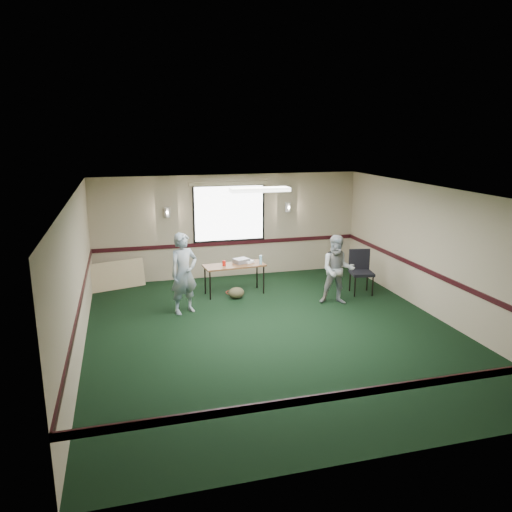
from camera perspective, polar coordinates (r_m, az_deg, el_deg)
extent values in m
plane|color=black|center=(9.77, 2.01, -8.65)|extent=(8.00, 8.00, 0.00)
plane|color=tan|center=(13.11, -3.09, 3.42)|extent=(7.00, 0.00, 7.00)
plane|color=tan|center=(5.86, 13.92, -10.85)|extent=(7.00, 0.00, 7.00)
plane|color=tan|center=(8.98, -19.80, -2.45)|extent=(0.00, 8.00, 8.00)
plane|color=tan|center=(10.87, 20.00, 0.33)|extent=(0.00, 8.00, 8.00)
plane|color=white|center=(9.08, 2.16, 7.27)|extent=(8.00, 8.00, 0.00)
cube|color=black|center=(13.19, -3.05, 1.48)|extent=(7.00, 0.03, 0.10)
cube|color=black|center=(6.07, 13.60, -14.66)|extent=(7.00, 0.03, 0.10)
cube|color=black|center=(9.11, -19.47, -5.16)|extent=(0.03, 8.00, 0.10)
cube|color=black|center=(10.97, 19.74, -1.96)|extent=(0.03, 8.00, 0.10)
cube|color=black|center=(13.03, -3.08, 4.91)|extent=(1.90, 0.01, 1.50)
cube|color=white|center=(13.03, -3.08, 4.91)|extent=(1.80, 0.02, 1.40)
cube|color=tan|center=(12.92, -3.13, 8.28)|extent=(2.05, 0.08, 0.10)
cylinder|color=silver|center=(12.75, -10.13, 4.96)|extent=(0.16, 0.16, 0.25)
cylinder|color=silver|center=(13.40, 3.68, 5.59)|extent=(0.16, 0.16, 0.25)
cube|color=white|center=(10.04, 0.45, 7.59)|extent=(1.20, 0.32, 0.08)
cube|color=#502F16|center=(11.77, -2.50, -1.09)|extent=(1.48, 0.70, 0.04)
cylinder|color=black|center=(11.48, -5.26, -3.39)|extent=(0.03, 0.03, 0.68)
cylinder|color=black|center=(11.87, 0.89, -2.74)|extent=(0.03, 0.03, 0.68)
cylinder|color=black|center=(11.90, -5.84, -2.77)|extent=(0.03, 0.03, 0.68)
cylinder|color=black|center=(12.28, 0.11, -2.16)|extent=(0.03, 0.03, 0.68)
cube|color=gray|center=(11.89, -1.70, -0.56)|extent=(0.41, 0.38, 0.11)
cube|color=white|center=(11.92, -0.84, -0.64)|extent=(0.28, 0.26, 0.06)
cylinder|color=red|center=(11.67, -3.67, -0.83)|extent=(0.08, 0.08, 0.12)
cylinder|color=#90D2EC|center=(11.76, 0.54, -0.44)|extent=(0.07, 0.07, 0.22)
ellipsoid|color=#454427|center=(11.59, -2.27, -4.24)|extent=(0.39, 0.30, 0.27)
torus|color=red|center=(12.03, -2.69, -4.18)|extent=(0.42, 0.42, 0.02)
cube|color=tan|center=(12.68, -15.61, -2.13)|extent=(1.36, 0.57, 0.70)
cube|color=black|center=(12.08, 11.99, -1.94)|extent=(0.58, 0.58, 0.07)
cube|color=black|center=(12.24, 11.72, -0.36)|extent=(0.51, 0.14, 0.50)
cylinder|color=black|center=(11.90, 11.24, -3.49)|extent=(0.03, 0.03, 0.47)
cylinder|color=black|center=(12.03, 13.19, -3.41)|extent=(0.03, 0.03, 0.47)
cylinder|color=black|center=(12.29, 10.69, -2.90)|extent=(0.03, 0.03, 0.47)
cylinder|color=black|center=(12.41, 12.58, -2.83)|extent=(0.03, 0.03, 0.47)
imported|color=#416891|center=(10.60, -8.24, -1.98)|extent=(0.75, 0.64, 1.73)
imported|color=#7EA3C5|center=(11.21, 9.29, -1.59)|extent=(0.91, 0.80, 1.56)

